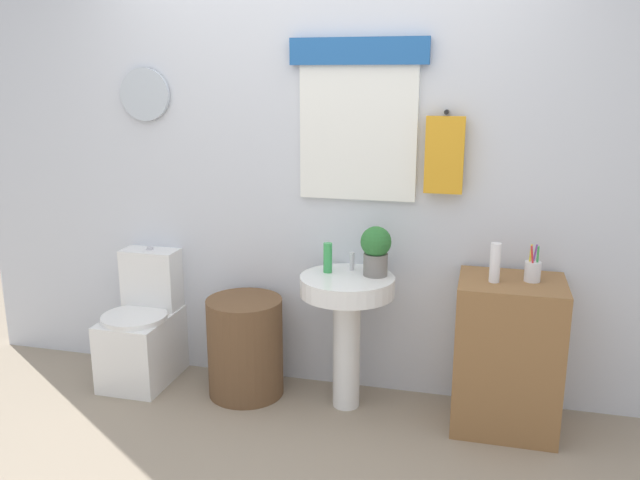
{
  "coord_description": "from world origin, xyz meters",
  "views": [
    {
      "loc": [
        0.9,
        -2.4,
        1.79
      ],
      "look_at": [
        0.08,
        0.8,
        0.96
      ],
      "focal_mm": 36.61,
      "sensor_mm": 36.0,
      "label": 1
    }
  ],
  "objects_px": {
    "pedestal_sink": "(347,309)",
    "potted_plant": "(376,249)",
    "toilet": "(144,331)",
    "laundry_hamper": "(245,347)",
    "toothbrush_cup": "(533,271)",
    "lotion_bottle": "(495,263)",
    "wooden_cabinet": "(507,355)",
    "soap_bottle": "(328,258)"
  },
  "relations": [
    {
      "from": "pedestal_sink",
      "to": "potted_plant",
      "type": "relative_size",
      "value": 2.81
    },
    {
      "from": "toilet",
      "to": "laundry_hamper",
      "type": "xyz_separation_m",
      "value": [
        0.66,
        -0.04,
        -0.01
      ]
    },
    {
      "from": "potted_plant",
      "to": "toothbrush_cup",
      "type": "relative_size",
      "value": 1.45
    },
    {
      "from": "laundry_hamper",
      "to": "lotion_bottle",
      "type": "distance_m",
      "value": 1.48
    },
    {
      "from": "pedestal_sink",
      "to": "toothbrush_cup",
      "type": "relative_size",
      "value": 4.07
    },
    {
      "from": "pedestal_sink",
      "to": "lotion_bottle",
      "type": "height_order",
      "value": "lotion_bottle"
    },
    {
      "from": "toilet",
      "to": "potted_plant",
      "type": "bearing_deg",
      "value": 1.02
    },
    {
      "from": "wooden_cabinet",
      "to": "lotion_bottle",
      "type": "distance_m",
      "value": 0.51
    },
    {
      "from": "wooden_cabinet",
      "to": "lotion_bottle",
      "type": "bearing_deg",
      "value": -156.5
    },
    {
      "from": "potted_plant",
      "to": "toothbrush_cup",
      "type": "distance_m",
      "value": 0.8
    },
    {
      "from": "soap_bottle",
      "to": "potted_plant",
      "type": "height_order",
      "value": "potted_plant"
    },
    {
      "from": "laundry_hamper",
      "to": "wooden_cabinet",
      "type": "distance_m",
      "value": 1.44
    },
    {
      "from": "pedestal_sink",
      "to": "soap_bottle",
      "type": "relative_size",
      "value": 4.59
    },
    {
      "from": "laundry_hamper",
      "to": "toothbrush_cup",
      "type": "distance_m",
      "value": 1.63
    },
    {
      "from": "toothbrush_cup",
      "to": "lotion_bottle",
      "type": "bearing_deg",
      "value": -161.89
    },
    {
      "from": "toothbrush_cup",
      "to": "potted_plant",
      "type": "bearing_deg",
      "value": 177.14
    },
    {
      "from": "wooden_cabinet",
      "to": "potted_plant",
      "type": "bearing_deg",
      "value": 175.14
    },
    {
      "from": "laundry_hamper",
      "to": "soap_bottle",
      "type": "xyz_separation_m",
      "value": [
        0.47,
        0.05,
        0.55
      ]
    },
    {
      "from": "soap_bottle",
      "to": "toothbrush_cup",
      "type": "xyz_separation_m",
      "value": [
        1.06,
        -0.03,
        0.02
      ]
    },
    {
      "from": "soap_bottle",
      "to": "toothbrush_cup",
      "type": "bearing_deg",
      "value": -1.62
    },
    {
      "from": "laundry_hamper",
      "to": "toothbrush_cup",
      "type": "xyz_separation_m",
      "value": [
        1.53,
        0.02,
        0.56
      ]
    },
    {
      "from": "toilet",
      "to": "lotion_bottle",
      "type": "xyz_separation_m",
      "value": [
        2.01,
        -0.08,
        0.59
      ]
    },
    {
      "from": "wooden_cabinet",
      "to": "soap_bottle",
      "type": "bearing_deg",
      "value": 177.04
    },
    {
      "from": "toilet",
      "to": "pedestal_sink",
      "type": "relative_size",
      "value": 1.05
    },
    {
      "from": "pedestal_sink",
      "to": "potted_plant",
      "type": "height_order",
      "value": "potted_plant"
    },
    {
      "from": "lotion_bottle",
      "to": "toilet",
      "type": "bearing_deg",
      "value": 177.85
    },
    {
      "from": "wooden_cabinet",
      "to": "lotion_bottle",
      "type": "relative_size",
      "value": 4.01
    },
    {
      "from": "lotion_bottle",
      "to": "wooden_cabinet",
      "type": "bearing_deg",
      "value": 23.5
    },
    {
      "from": "lotion_bottle",
      "to": "soap_bottle",
      "type": "bearing_deg",
      "value": 174.12
    },
    {
      "from": "soap_bottle",
      "to": "potted_plant",
      "type": "relative_size",
      "value": 0.61
    },
    {
      "from": "laundry_hamper",
      "to": "pedestal_sink",
      "type": "xyz_separation_m",
      "value": [
        0.59,
        0.0,
        0.28
      ]
    },
    {
      "from": "toilet",
      "to": "potted_plant",
      "type": "distance_m",
      "value": 1.52
    },
    {
      "from": "soap_bottle",
      "to": "potted_plant",
      "type": "xyz_separation_m",
      "value": [
        0.26,
        0.01,
        0.06
      ]
    },
    {
      "from": "toothbrush_cup",
      "to": "laundry_hamper",
      "type": "bearing_deg",
      "value": -179.25
    },
    {
      "from": "laundry_hamper",
      "to": "soap_bottle",
      "type": "relative_size",
      "value": 3.48
    },
    {
      "from": "wooden_cabinet",
      "to": "toilet",
      "type": "bearing_deg",
      "value": 179.04
    },
    {
      "from": "pedestal_sink",
      "to": "toothbrush_cup",
      "type": "bearing_deg",
      "value": 1.23
    },
    {
      "from": "laundry_hamper",
      "to": "lotion_bottle",
      "type": "height_order",
      "value": "lotion_bottle"
    },
    {
      "from": "potted_plant",
      "to": "lotion_bottle",
      "type": "relative_size",
      "value": 1.35
    },
    {
      "from": "soap_bottle",
      "to": "lotion_bottle",
      "type": "xyz_separation_m",
      "value": [
        0.87,
        -0.09,
        0.06
      ]
    },
    {
      "from": "toilet",
      "to": "lotion_bottle",
      "type": "height_order",
      "value": "lotion_bottle"
    },
    {
      "from": "laundry_hamper",
      "to": "wooden_cabinet",
      "type": "height_order",
      "value": "wooden_cabinet"
    }
  ]
}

